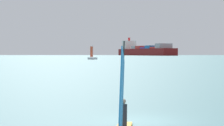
{
  "coord_description": "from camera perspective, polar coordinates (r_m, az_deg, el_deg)",
  "views": [
    {
      "loc": [
        8.97,
        -21.25,
        3.38
      ],
      "look_at": [
        -5.72,
        8.23,
        2.69
      ],
      "focal_mm": 73.45,
      "sensor_mm": 36.0,
      "label": 1
    }
  ],
  "objects": [
    {
      "name": "ground_plane",
      "position": [
        23.31,
        3.59,
        -7.14
      ],
      "size": [
        4000.0,
        4000.0,
        0.0
      ],
      "primitive_type": "plane",
      "color": "#386066"
    },
    {
      "name": "small_sailboat",
      "position": [
        259.99,
        -2.45,
        0.64
      ],
      "size": [
        3.32,
        6.44,
        8.32
      ],
      "rotation": [
        0.0,
        0.0,
        1.38
      ],
      "color": "white",
      "rests_on": "ground_plane"
    },
    {
      "name": "windsurfer",
      "position": [
        19.94,
        1.35,
        -5.61
      ],
      "size": [
        1.82,
        4.02,
        4.17
      ],
      "rotation": [
        0.0,
        0.0,
        1.94
      ],
      "color": "orange",
      "rests_on": "ground_plane"
    },
    {
      "name": "cargo_ship",
      "position": [
        799.4,
        4.09,
        1.53
      ],
      "size": [
        155.21,
        146.01,
        33.36
      ],
      "rotation": [
        0.0,
        0.0,
        5.54
      ],
      "color": "maroon",
      "rests_on": "ground_plane"
    }
  ]
}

